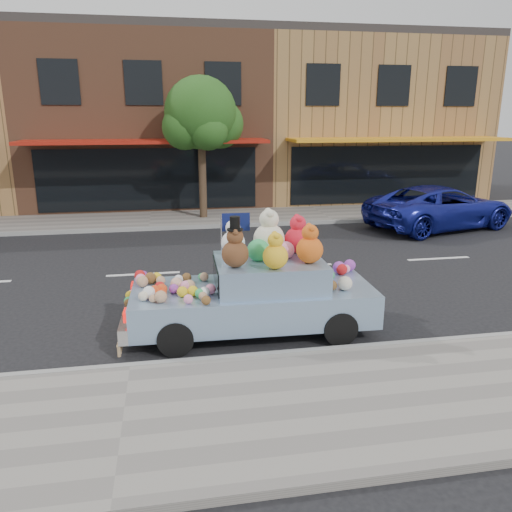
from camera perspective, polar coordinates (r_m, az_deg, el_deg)
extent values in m
plane|color=black|center=(12.78, -12.75, -2.05)|extent=(120.00, 120.00, 0.00)
cube|color=gray|center=(6.84, -14.98, -18.19)|extent=(60.00, 3.00, 0.12)
cube|color=gray|center=(19.06, -12.01, 4.03)|extent=(60.00, 3.00, 0.12)
cube|color=gray|center=(8.13, -14.16, -12.29)|extent=(60.00, 0.12, 0.13)
cube|color=gray|center=(17.59, -12.14, 3.07)|extent=(60.00, 0.12, 0.13)
cube|color=brown|center=(24.18, -12.14, 14.66)|extent=(10.00, 8.00, 7.00)
cube|color=#332D2B|center=(24.41, -12.67, 23.24)|extent=(10.00, 8.00, 0.30)
cube|color=black|center=(20.31, -12.12, 8.56)|extent=(8.50, 0.06, 2.40)
cube|color=#9F1A0E|center=(19.31, -12.46, 12.66)|extent=(9.00, 1.80, 0.12)
cube|color=black|center=(20.52, -21.56, 18.01)|extent=(1.40, 0.06, 1.60)
cube|color=black|center=(20.20, -12.74, 18.74)|extent=(1.40, 0.06, 1.60)
cube|color=black|center=(20.32, -3.77, 19.05)|extent=(1.40, 0.06, 1.60)
cube|color=olive|center=(25.90, 11.34, 14.75)|extent=(10.00, 8.00, 7.00)
cube|color=#332D2B|center=(26.11, 11.80, 22.77)|extent=(10.00, 8.00, 0.30)
cube|color=black|center=(22.33, 14.79, 9.02)|extent=(8.50, 0.06, 2.40)
cube|color=orange|center=(21.42, 16.07, 12.70)|extent=(9.00, 1.80, 0.12)
cube|color=black|center=(21.15, 7.68, 18.82)|extent=(1.40, 0.06, 1.60)
cube|color=black|center=(22.23, 15.46, 18.26)|extent=(1.40, 0.06, 1.60)
cube|color=black|center=(23.64, 22.37, 17.49)|extent=(1.40, 0.06, 1.60)
cylinder|color=#38281C|center=(18.85, -6.13, 8.90)|extent=(0.28, 0.28, 3.20)
sphere|color=#254F16|center=(18.72, -6.34, 15.97)|extent=(2.60, 2.60, 2.60)
sphere|color=#254F16|center=(19.08, -4.20, 14.81)|extent=(1.80, 1.80, 1.80)
sphere|color=#254F16|center=(18.49, -8.17, 14.36)|extent=(1.60, 1.60, 1.60)
sphere|color=#254F16|center=(18.14, -5.50, 14.10)|extent=(1.40, 1.40, 1.40)
sphere|color=#254F16|center=(19.30, -7.36, 15.03)|extent=(1.60, 1.60, 1.60)
imported|color=#1B2398|center=(18.60, 20.32, 5.26)|extent=(5.83, 3.80, 1.49)
cylinder|color=black|center=(8.78, 9.57, -8.12)|extent=(0.61, 0.22, 0.60)
cylinder|color=black|center=(10.16, 6.87, -4.64)|extent=(0.61, 0.22, 0.60)
cylinder|color=black|center=(8.38, -9.21, -9.29)|extent=(0.61, 0.22, 0.60)
cylinder|color=black|center=(9.82, -9.16, -5.46)|extent=(0.61, 0.22, 0.60)
cube|color=#82A0C2|center=(9.08, -0.36, -5.35)|extent=(4.34, 1.81, 0.60)
cube|color=#82A0C2|center=(8.94, 1.54, -1.96)|extent=(1.94, 1.55, 0.50)
cube|color=silver|center=(9.11, -14.41, -6.81)|extent=(0.21, 1.78, 0.26)
cube|color=red|center=(8.36, -14.65, -6.55)|extent=(0.07, 0.28, 0.16)
cube|color=red|center=(9.63, -13.87, -3.50)|extent=(0.07, 0.28, 0.16)
cube|color=black|center=(8.83, -4.54, -2.23)|extent=(0.07, 1.30, 0.40)
sphere|color=#512D17|center=(8.39, -2.40, 0.25)|extent=(0.46, 0.46, 0.46)
sphere|color=#512D17|center=(8.31, -2.42, 2.23)|extent=(0.29, 0.29, 0.29)
sphere|color=#512D17|center=(8.19, -2.33, 2.70)|extent=(0.11, 0.11, 0.11)
sphere|color=#512D17|center=(8.39, -2.52, 3.00)|extent=(0.11, 0.11, 0.11)
cylinder|color=black|center=(8.28, -2.43, 3.05)|extent=(0.27, 0.27, 0.02)
cylinder|color=black|center=(8.26, -2.44, 3.79)|extent=(0.17, 0.17, 0.22)
sphere|color=beige|center=(9.14, 1.49, 1.94)|extent=(0.58, 0.58, 0.58)
sphere|color=beige|center=(9.06, 1.51, 4.23)|extent=(0.36, 0.36, 0.36)
sphere|color=beige|center=(8.91, 1.67, 4.81)|extent=(0.14, 0.14, 0.14)
sphere|color=beige|center=(9.16, 1.35, 5.10)|extent=(0.14, 0.14, 0.14)
sphere|color=#CB5213|center=(8.66, 6.15, 0.71)|extent=(0.47, 0.47, 0.47)
sphere|color=#CB5213|center=(8.59, 6.21, 2.66)|extent=(0.29, 0.29, 0.29)
sphere|color=#CB5213|center=(8.47, 6.42, 3.13)|extent=(0.11, 0.11, 0.11)
sphere|color=#CB5213|center=(8.66, 6.04, 3.42)|extent=(0.11, 0.11, 0.11)
sphere|color=red|center=(9.31, 4.77, 1.86)|extent=(0.49, 0.49, 0.49)
sphere|color=red|center=(9.24, 4.82, 3.75)|extent=(0.30, 0.30, 0.30)
sphere|color=red|center=(9.12, 5.00, 4.21)|extent=(0.11, 0.11, 0.11)
sphere|color=red|center=(9.32, 4.66, 4.47)|extent=(0.11, 0.11, 0.11)
sphere|color=white|center=(9.16, -2.63, 1.53)|extent=(0.44, 0.44, 0.44)
sphere|color=white|center=(9.10, -2.65, 3.27)|extent=(0.27, 0.27, 0.27)
sphere|color=white|center=(8.99, -2.58, 3.69)|extent=(0.10, 0.10, 0.10)
sphere|color=white|center=(9.17, -2.74, 3.94)|extent=(0.10, 0.10, 0.10)
sphere|color=orange|center=(8.29, 2.23, -0.04)|extent=(0.43, 0.43, 0.43)
sphere|color=orange|center=(8.22, 2.25, 1.80)|extent=(0.27, 0.27, 0.27)
sphere|color=orange|center=(8.11, 2.39, 2.24)|extent=(0.10, 0.10, 0.10)
sphere|color=orange|center=(8.29, 2.12, 2.53)|extent=(0.10, 0.10, 0.10)
sphere|color=green|center=(8.79, 0.28, 0.65)|extent=(0.40, 0.40, 0.40)
sphere|color=pink|center=(8.93, 3.40, 0.67)|extent=(0.32, 0.32, 0.32)
sphere|color=red|center=(8.74, -10.72, -3.74)|extent=(0.19, 0.19, 0.19)
sphere|color=#A67C5B|center=(8.41, -11.71, -4.79)|extent=(0.13, 0.13, 0.13)
sphere|color=gold|center=(8.57, -7.22, -3.99)|extent=(0.19, 0.19, 0.19)
sphere|color=silver|center=(9.42, -12.98, -2.58)|extent=(0.15, 0.15, 0.15)
sphere|color=#A67C5B|center=(8.36, -10.82, -4.59)|extent=(0.21, 0.21, 0.21)
sphere|color=pink|center=(8.59, -12.15, -4.24)|extent=(0.17, 0.17, 0.17)
sphere|color=#7F3195|center=(9.58, -12.78, -2.17)|extent=(0.17, 0.17, 0.17)
sphere|color=red|center=(8.66, -11.47, -3.94)|extent=(0.20, 0.20, 0.20)
sphere|color=#A67C5B|center=(9.18, -12.84, -2.86)|extent=(0.21, 0.21, 0.21)
sphere|color=pink|center=(8.25, -7.74, -4.91)|extent=(0.16, 0.16, 0.16)
sphere|color=pink|center=(9.30, -13.01, -2.62)|extent=(0.20, 0.20, 0.20)
sphere|color=gold|center=(9.44, -11.27, -2.35)|extent=(0.17, 0.17, 0.17)
sphere|color=pink|center=(8.81, -8.02, -3.43)|extent=(0.20, 0.20, 0.20)
sphere|color=red|center=(8.58, -10.65, -4.26)|extent=(0.15, 0.15, 0.15)
sphere|color=green|center=(9.37, -6.21, -2.37)|extent=(0.14, 0.14, 0.14)
sphere|color=green|center=(8.47, -6.42, -4.27)|extent=(0.17, 0.17, 0.17)
sphere|color=brown|center=(9.30, -7.93, -2.45)|extent=(0.18, 0.18, 0.18)
sphere|color=pink|center=(8.63, -5.20, -3.78)|extent=(0.18, 0.18, 0.18)
sphere|color=silver|center=(9.23, -8.84, -2.65)|extent=(0.17, 0.17, 0.17)
sphere|color=#AE1213|center=(9.53, -13.13, -2.19)|extent=(0.21, 0.21, 0.21)
sphere|color=#A67C5B|center=(8.38, -6.09, -4.57)|extent=(0.14, 0.14, 0.14)
sphere|color=beige|center=(8.51, -12.77, -4.50)|extent=(0.16, 0.16, 0.16)
sphere|color=#A67C5B|center=(9.32, -5.94, -2.38)|extent=(0.17, 0.17, 0.17)
sphere|color=silver|center=(8.50, -5.90, -4.12)|extent=(0.18, 0.18, 0.18)
sphere|color=silver|center=(8.59, -12.14, -4.08)|extent=(0.21, 0.21, 0.21)
sphere|color=#A67C5B|center=(8.83, -7.62, -3.35)|extent=(0.20, 0.20, 0.20)
sphere|color=#A67C5B|center=(9.21, -10.83, -2.79)|extent=(0.17, 0.17, 0.17)
sphere|color=#7F3195|center=(8.76, -9.37, -3.71)|extent=(0.17, 0.17, 0.17)
sphere|color=gold|center=(8.56, -8.42, -4.06)|extent=(0.19, 0.19, 0.19)
sphere|color=#AE1213|center=(8.89, -10.92, -3.45)|extent=(0.18, 0.18, 0.18)
sphere|color=brown|center=(9.32, -11.98, -2.48)|extent=(0.22, 0.22, 0.22)
sphere|color=brown|center=(8.17, -5.72, -5.06)|extent=(0.16, 0.16, 0.16)
sphere|color=#D8A88C|center=(8.91, -9.05, -3.11)|extent=(0.22, 0.22, 0.22)
sphere|color=#7F3195|center=(9.30, -14.33, -5.04)|extent=(0.14, 0.14, 0.14)
sphere|color=brown|center=(8.77, -14.68, -6.40)|extent=(0.12, 0.12, 0.12)
sphere|color=silver|center=(9.72, -14.08, -4.13)|extent=(0.12, 0.12, 0.12)
sphere|color=green|center=(9.26, -14.36, -5.02)|extent=(0.16, 0.16, 0.16)
sphere|color=brown|center=(9.21, -14.39, -5.20)|extent=(0.15, 0.15, 0.15)
sphere|color=gold|center=(9.53, -14.20, -4.39)|extent=(0.17, 0.17, 0.17)
sphere|color=#7F3195|center=(10.03, 10.65, -1.05)|extent=(0.23, 0.23, 0.23)
sphere|color=beige|center=(8.92, 10.15, -3.09)|extent=(0.26, 0.26, 0.26)
sphere|color=pink|center=(9.90, 10.26, -1.46)|extent=(0.17, 0.17, 0.17)
sphere|color=#AE1213|center=(9.77, 9.78, -1.52)|extent=(0.22, 0.22, 0.22)
sphere|color=red|center=(9.11, 9.99, -2.97)|extent=(0.16, 0.16, 0.16)
sphere|color=green|center=(9.40, 8.38, -2.23)|extent=(0.19, 0.19, 0.19)
sphere|color=brown|center=(8.89, 8.66, -3.33)|extent=(0.18, 0.18, 0.18)
sphere|color=#7F3195|center=(9.84, 9.47, -1.30)|extent=(0.24, 0.24, 0.24)
cylinder|color=#997A54|center=(8.45, -15.39, -10.49)|extent=(0.06, 0.06, 0.17)
sphere|color=#997A54|center=(8.41, -15.44, -9.91)|extent=(0.07, 0.07, 0.07)
cylinder|color=#997A54|center=(8.54, -15.32, -10.20)|extent=(0.06, 0.06, 0.17)
sphere|color=#997A54|center=(8.50, -15.36, -9.62)|extent=(0.07, 0.07, 0.07)
cylinder|color=#997A54|center=(8.63, -15.24, -9.91)|extent=(0.06, 0.06, 0.17)
sphere|color=#997A54|center=(8.59, -15.29, -9.34)|extent=(0.07, 0.07, 0.07)
cylinder|color=#997A54|center=(8.72, -15.17, -9.63)|extent=(0.06, 0.06, 0.17)
sphere|color=#997A54|center=(8.68, -15.22, -9.06)|extent=(0.07, 0.07, 0.07)
cylinder|color=#997A54|center=(8.81, -15.10, -9.35)|extent=(0.06, 0.06, 0.17)
sphere|color=#997A54|center=(8.77, -15.15, -8.79)|extent=(0.07, 0.07, 0.07)
cylinder|color=#997A54|center=(8.90, -15.03, -9.08)|extent=(0.06, 0.06, 0.17)
sphere|color=#997A54|center=(8.86, -15.08, -8.52)|extent=(0.07, 0.07, 0.07)
cylinder|color=#997A54|center=(8.99, -14.97, -8.82)|extent=(0.06, 0.06, 0.17)
sphere|color=#997A54|center=(8.95, -15.01, -8.26)|extent=(0.07, 0.07, 0.07)
cylinder|color=#997A54|center=(9.08, -14.90, -8.56)|extent=(0.06, 0.06, 0.17)
sphere|color=#997A54|center=(9.04, -14.94, -8.01)|extent=(0.07, 0.07, 0.07)
cylinder|color=#997A54|center=(9.17, -14.84, -8.30)|extent=(0.06, 0.06, 0.17)
sphere|color=#997A54|center=(9.13, -14.88, -7.76)|extent=(0.07, 0.07, 0.07)
cylinder|color=#997A54|center=(9.26, -14.78, -8.05)|extent=(0.06, 0.06, 0.17)
sphere|color=#997A54|center=(9.22, -14.82, -7.51)|extent=(0.07, 0.07, 0.07)
cylinder|color=#997A54|center=(9.35, -14.72, -7.81)|extent=(0.06, 0.06, 0.17)
sphere|color=#997A54|center=(9.31, -14.76, -7.27)|extent=(0.07, 0.07, 0.07)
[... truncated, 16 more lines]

